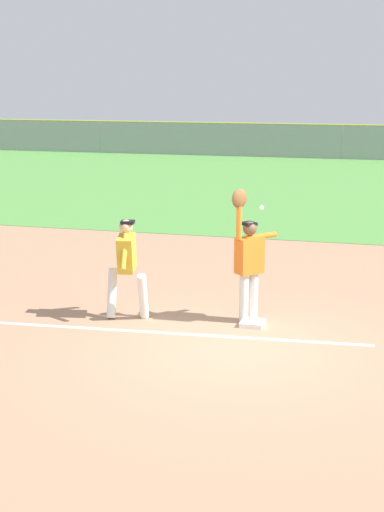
{
  "coord_description": "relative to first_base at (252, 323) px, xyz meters",
  "views": [
    {
      "loc": [
        1.94,
        -10.42,
        4.04
      ],
      "look_at": [
        -1.09,
        1.53,
        1.05
      ],
      "focal_mm": 52.26,
      "sensor_mm": 36.0,
      "label": 1
    }
  ],
  "objects": [
    {
      "name": "outfield_fence",
      "position": [
        -0.03,
        26.25,
        0.82
      ],
      "size": [
        51.14,
        0.08,
        1.72
      ],
      "color": "#93999E",
      "rests_on": "ground_plane"
    },
    {
      "name": "parked_car_black",
      "position": [
        -3.23,
        30.5,
        0.63
      ],
      "size": [
        4.54,
        2.4,
        1.25
      ],
      "rotation": [
        0.0,
        0.0,
        0.08
      ],
      "color": "black",
      "rests_on": "ground_plane"
    },
    {
      "name": "parked_car_green",
      "position": [
        1.73,
        29.63,
        0.63
      ],
      "size": [
        4.43,
        2.17,
        1.25
      ],
      "rotation": [
        0.0,
        0.0,
        -0.02
      ],
      "color": "#1E6B33",
      "rests_on": "ground_plane"
    },
    {
      "name": "parked_car_silver",
      "position": [
        -8.8,
        29.74,
        0.63
      ],
      "size": [
        4.58,
        2.48,
        1.25
      ],
      "rotation": [
        0.0,
        0.0,
        0.11
      ],
      "color": "#B7B7BC",
      "rests_on": "ground_plane"
    },
    {
      "name": "ground_plane",
      "position": [
        -0.03,
        -1.21,
        -0.04
      ],
      "size": [
        82.66,
        82.66,
        0.0
      ],
      "primitive_type": "plane",
      "color": "tan"
    },
    {
      "name": "runner",
      "position": [
        -2.13,
        -0.16,
        0.96
      ],
      "size": [
        0.8,
        0.84,
        1.72
      ],
      "rotation": [
        0.0,
        0.0,
        0.17
      ],
      "color": "white",
      "rests_on": "ground_plane"
    },
    {
      "name": "fielder",
      "position": [
        -0.12,
        0.17,
        1.08
      ],
      "size": [
        0.7,
        0.72,
        2.28
      ],
      "rotation": [
        0.0,
        0.0,
        2.37
      ],
      "color": "silver",
      "rests_on": "ground_plane"
    },
    {
      "name": "outfield_grass",
      "position": [
        -0.03,
        16.49,
        -0.04
      ],
      "size": [
        51.06,
        19.54,
        0.01
      ],
      "primitive_type": "cube",
      "color": "#549342",
      "rests_on": "ground_plane"
    },
    {
      "name": "first_base",
      "position": [
        0.0,
        0.0,
        0.0
      ],
      "size": [
        0.39,
        0.39,
        0.08
      ],
      "primitive_type": "cube",
      "rotation": [
        0.0,
        0.0,
        -0.03
      ],
      "color": "white",
      "rests_on": "ground_plane"
    },
    {
      "name": "baseball",
      "position": [
        0.09,
        0.11,
        1.93
      ],
      "size": [
        0.07,
        0.07,
        0.07
      ],
      "primitive_type": "sphere",
      "color": "white"
    },
    {
      "name": "chalk_foul_line",
      "position": [
        -4.0,
        -0.9,
        -0.04
      ],
      "size": [
        11.98,
        0.93,
        0.01
      ],
      "primitive_type": "cube",
      "rotation": [
        0.0,
        0.0,
        0.07
      ],
      "color": "white",
      "rests_on": "ground_plane"
    }
  ]
}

